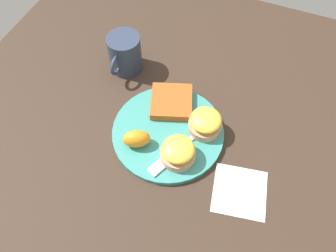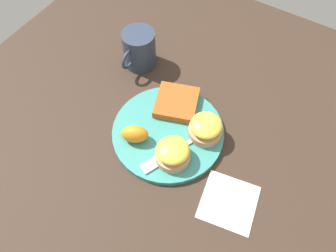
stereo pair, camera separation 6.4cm
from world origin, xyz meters
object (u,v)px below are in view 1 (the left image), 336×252
object	(u,v)px
sandwich_benedict_left	(178,152)
sandwich_benedict_right	(205,123)
hashbrown_patty	(172,102)
orange_wedge	(137,139)
fork	(179,149)
cup	(125,54)

from	to	relation	value
sandwich_benedict_left	sandwich_benedict_right	xyz separation A→B (m)	(-0.09, 0.03, 0.00)
hashbrown_patty	orange_wedge	world-z (taller)	orange_wedge
sandwich_benedict_left	sandwich_benedict_right	size ratio (longest dim) A/B	1.00
sandwich_benedict_left	orange_wedge	distance (m)	0.10
orange_wedge	fork	xyz separation A→B (m)	(-0.02, 0.09, -0.02)
hashbrown_patty	cup	bearing A→B (deg)	-115.82
sandwich_benedict_right	orange_wedge	bearing A→B (deg)	-52.98
sandwich_benedict_left	cup	xyz separation A→B (m)	(-0.20, -0.22, 0.01)
sandwich_benedict_right	orange_wedge	size ratio (longest dim) A/B	1.28
sandwich_benedict_right	hashbrown_patty	bearing A→B (deg)	-110.11
sandwich_benedict_left	cup	size ratio (longest dim) A/B	0.67
sandwich_benedict_right	hashbrown_patty	size ratio (longest dim) A/B	0.79
sandwich_benedict_right	hashbrown_patty	xyz separation A→B (m)	(-0.03, -0.10, -0.01)
cup	sandwich_benedict_left	bearing A→B (deg)	47.84
sandwich_benedict_left	sandwich_benedict_right	bearing A→B (deg)	161.55
sandwich_benedict_right	fork	world-z (taller)	sandwich_benedict_right
fork	cup	distance (m)	0.29
hashbrown_patty	cup	world-z (taller)	cup
fork	sandwich_benedict_right	bearing A→B (deg)	155.20
fork	cup	world-z (taller)	cup
sandwich_benedict_left	hashbrown_patty	xyz separation A→B (m)	(-0.13, -0.06, -0.01)
sandwich_benedict_right	hashbrown_patty	distance (m)	0.10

